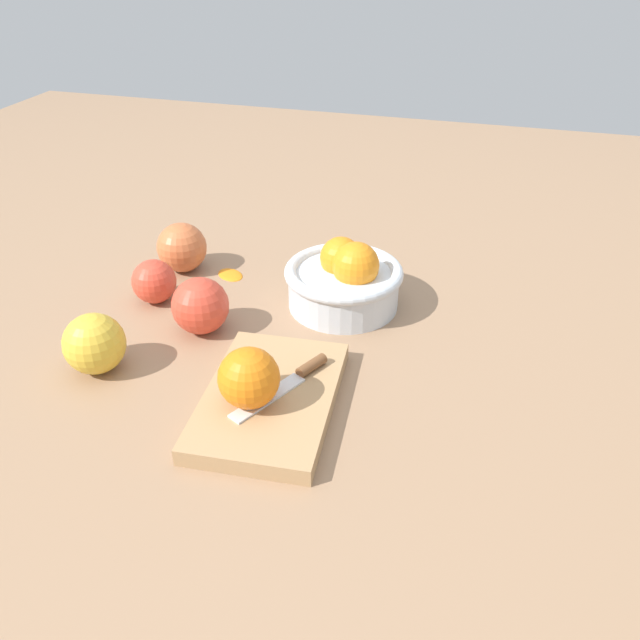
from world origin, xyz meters
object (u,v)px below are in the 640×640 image
apple_front_right (94,344)px  apple_front_left (154,281)px  bowl (345,280)px  knife (293,379)px  orange_on_board (249,378)px  apple_front_left_2 (182,247)px  apple_front_center (200,306)px  cutting_board (270,399)px

apple_front_right → apple_front_left: bearing=-176.4°
bowl → knife: bearing=-1.7°
orange_on_board → apple_front_left: size_ratio=1.08×
apple_front_left → apple_front_right: bearing=3.6°
apple_front_right → bowl: bearing=132.3°
apple_front_left → apple_front_left_2: bearing=-177.7°
orange_on_board → apple_front_center: (-0.16, -0.14, -0.02)m
cutting_board → knife: knife is taller
apple_front_left → apple_front_right: size_ratio=0.84×
cutting_board → apple_front_center: 0.21m
cutting_board → apple_front_right: bearing=-92.3°
bowl → apple_front_center: (0.13, -0.18, -0.00)m
knife → apple_front_center: 0.21m
knife → apple_front_left_2: 0.39m
bowl → knife: size_ratio=1.23×
cutting_board → apple_front_right: size_ratio=2.95×
apple_front_right → orange_on_board: bearing=81.5°
cutting_board → apple_front_right: apple_front_right is taller
orange_on_board → bowl: bearing=171.2°
apple_front_right → apple_front_center: bearing=143.1°
knife → apple_front_right: apple_front_right is taller
bowl → orange_on_board: bowl is taller
apple_front_left → apple_front_left_2: apple_front_left_2 is taller
knife → apple_front_left: apple_front_left is taller
bowl → orange_on_board: bearing=-8.8°
cutting_board → knife: bearing=141.0°
orange_on_board → apple_front_left: 0.33m
knife → orange_on_board: bearing=-35.5°
bowl → apple_front_center: size_ratio=2.18×
knife → apple_front_left_2: bearing=-133.6°
knife → apple_front_left: (-0.16, -0.28, 0.01)m
orange_on_board → apple_front_left: bearing=-131.7°
orange_on_board → apple_front_right: size_ratio=0.91×
knife → apple_front_left_2: apple_front_left_2 is taller
apple_front_left → apple_front_center: 0.12m
bowl → knife: bowl is taller
orange_on_board → apple_front_left: (-0.22, -0.24, -0.03)m
orange_on_board → apple_front_right: (-0.03, -0.23, -0.02)m
orange_on_board → knife: bearing=144.5°
apple_front_center → bowl: bearing=124.7°
bowl → apple_front_right: bearing=-47.7°
cutting_board → apple_front_left: size_ratio=3.50×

